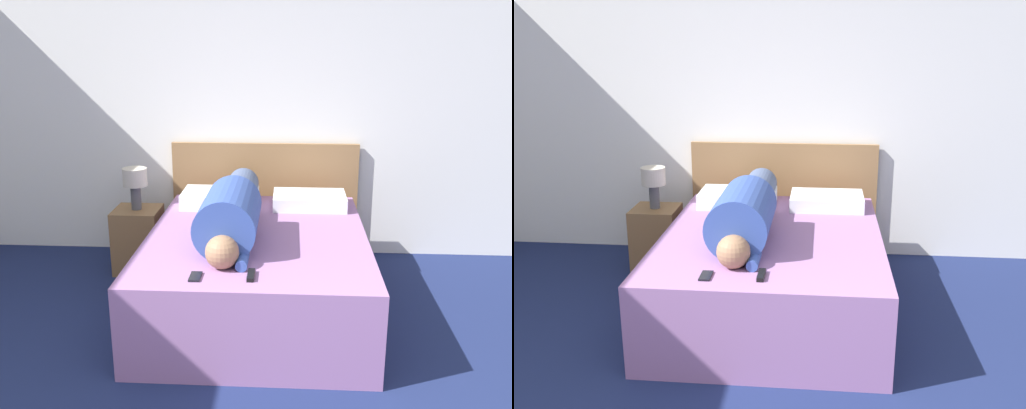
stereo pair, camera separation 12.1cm
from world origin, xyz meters
TOP-DOWN VIEW (x-y plane):
  - wall_back at (0.00, 3.61)m, footprint 6.40×0.06m
  - bed at (0.12, 2.42)m, footprint 1.50×1.94m
  - headboard at (0.12, 3.54)m, footprint 1.62×0.04m
  - nightstand at (-0.90, 3.08)m, footprint 0.37×0.37m
  - table_lamp at (-0.90, 3.08)m, footprint 0.20×0.20m
  - person_lying at (-0.04, 2.40)m, footprint 0.39×1.65m
  - pillow_near_headboard at (-0.21, 3.09)m, footprint 0.60×0.40m
  - pillow_second at (0.50, 3.09)m, footprint 0.57×0.40m
  - tv_remote at (0.13, 1.66)m, footprint 0.04×0.15m
  - cell_phone at (-0.18, 1.64)m, footprint 0.06×0.13m

SIDE VIEW (x-z plane):
  - nightstand at x=-0.90m, z-range 0.00..0.53m
  - bed at x=0.12m, z-range 0.00..0.57m
  - headboard at x=0.12m, z-range 0.00..1.00m
  - cell_phone at x=-0.18m, z-range 0.57..0.58m
  - tv_remote at x=0.13m, z-range 0.57..0.60m
  - pillow_second at x=0.50m, z-range 0.57..0.68m
  - pillow_near_headboard at x=-0.21m, z-range 0.57..0.69m
  - person_lying at x=-0.04m, z-range 0.55..0.93m
  - table_lamp at x=-0.90m, z-range 0.59..0.94m
  - wall_back at x=0.00m, z-range 0.00..2.60m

